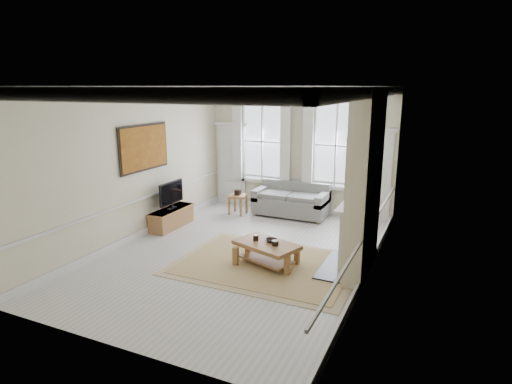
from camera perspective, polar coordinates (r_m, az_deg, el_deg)
The scene contains 23 objects.
floor at distance 8.99m, azimuth -2.13°, elevation -8.32°, with size 7.20×7.20×0.00m, color #B7B5AD.
ceiling at distance 8.33m, azimuth -2.35°, elevation 13.90°, with size 7.20×7.20×0.00m, color white.
back_wall at distance 11.78m, azimuth 5.67°, elevation 5.53°, with size 5.20×5.20×0.00m, color beige.
left_wall at distance 9.92m, azimuth -15.81°, elevation 3.51°, with size 7.20×7.20×0.00m, color beige.
right_wall at distance 7.71m, azimuth 15.31°, elevation 0.68°, with size 7.20×7.20×0.00m, color beige.
window_left at distance 12.08m, azimuth 0.87°, elevation 6.76°, with size 1.26×0.20×2.20m, color #B2BCC6, non-canonical shape.
window_right at distance 11.41m, azimuth 10.63°, elevation 6.10°, with size 1.26×0.20×2.20m, color #B2BCC6, non-canonical shape.
door_left at distance 12.63m, azimuth -3.30°, elevation 3.61°, with size 0.90×0.08×2.30m, color silver.
door_right at distance 11.35m, azimuth 15.38°, elevation 1.96°, with size 0.90×0.08×2.30m, color silver.
painting at distance 10.07m, azimuth -14.67°, elevation 5.75°, with size 0.05×1.66×1.06m, color #9E641B.
chimney_breast at distance 7.93m, azimuth 14.31°, elevation 1.10°, with size 0.35×1.70×3.38m, color beige.
hearth at distance 8.53m, azimuth 10.78°, elevation -9.67°, with size 0.55×1.50×0.05m, color black.
fireplace at distance 8.23m, azimuth 12.36°, elevation -5.33°, with size 0.21×1.45×1.33m.
mirror at distance 7.90m, azimuth 12.92°, elevation 3.73°, with size 0.06×1.26×1.06m, color gold.
sofa at distance 11.59m, azimuth 4.76°, elevation -1.32°, with size 1.95×0.95×0.88m.
side_table at distance 11.65m, azimuth -2.45°, elevation -0.92°, with size 0.53×0.53×0.53m.
rug at distance 8.48m, azimuth 1.40°, elevation -9.63°, with size 3.50×2.60×0.02m, color tan.
coffee_table at distance 8.34m, azimuth 1.41°, elevation -7.33°, with size 1.39×1.07×0.46m.
ceramic_pot_a at distance 8.43m, azimuth -0.02°, elevation -6.10°, with size 0.11×0.11×0.11m, color black.
ceramic_pot_b at distance 8.18m, azimuth 2.58°, elevation -6.81°, with size 0.13×0.13×0.09m, color black.
bowl at distance 8.37m, azimuth 2.00°, elevation -6.46°, with size 0.23×0.23×0.06m, color black.
tv_stand at distance 10.80m, azimuth -11.17°, elevation -3.41°, with size 0.43×1.33×0.47m, color brown.
tv at distance 10.61m, azimuth -11.23°, elevation -0.16°, with size 0.08×0.90×0.68m.
Camera 1 is at (3.74, -7.44, 3.39)m, focal length 30.00 mm.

